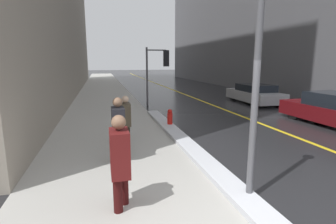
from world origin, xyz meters
name	(u,v)px	position (x,y,z in m)	size (l,w,h in m)	color
sidewalk_slab	(105,99)	(-2.00, 15.00, 0.01)	(4.00, 80.00, 0.01)	#B2AFA8
road_centre_stripe	(189,96)	(4.00, 15.00, 0.00)	(0.16, 80.00, 0.00)	gold
snow_bank_curb	(182,140)	(0.15, 4.38, 0.06)	(0.51, 9.66, 0.12)	silver
lamp_post	(258,47)	(0.31, 0.75, 2.71)	(0.28, 0.28, 4.47)	#515156
traffic_light_near	(159,64)	(1.01, 11.46, 2.35)	(1.31, 0.32, 3.27)	#515156
pedestrian_trailing	(120,158)	(-1.99, 1.00, 0.91)	(0.31, 0.53, 1.63)	#340C0C
pedestrian_nearside	(118,126)	(-1.87, 3.21, 0.90)	(0.31, 0.53, 1.63)	black
pedestrian_in_glasses	(126,117)	(-1.55, 4.71, 0.82)	(0.28, 0.48, 1.47)	#2A241B
parked_car_silver	(255,94)	(6.86, 10.95, 0.54)	(1.86, 4.21, 1.13)	#B2B2B7
fire_hydrant	(170,118)	(0.26, 6.30, 0.35)	(0.20, 0.20, 0.70)	red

